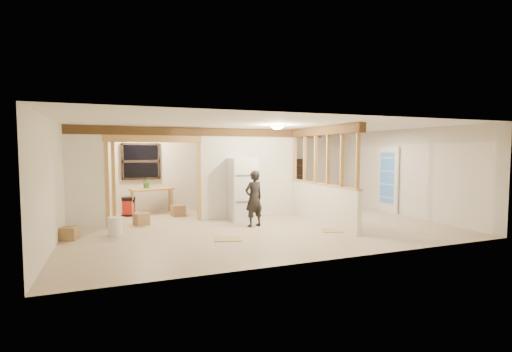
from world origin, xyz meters
name	(u,v)px	position (x,y,z in m)	size (l,w,h in m)	color
floor	(258,225)	(0.00, 0.00, -0.01)	(9.00, 6.50, 0.01)	#BDA88C
ceiling	(258,126)	(0.00, 0.00, 2.50)	(9.00, 6.50, 0.01)	white
wall_back	(222,169)	(0.00, 3.25, 1.25)	(9.00, 0.01, 2.50)	silver
wall_front	(328,188)	(0.00, -3.25, 1.25)	(9.00, 0.01, 2.50)	silver
wall_left	(57,181)	(-4.50, 0.00, 1.25)	(0.01, 6.50, 2.50)	silver
wall_right	(400,172)	(4.50, 0.00, 1.25)	(0.01, 6.50, 2.50)	silver
partition_left_stub	(85,177)	(-4.05, 1.20, 1.25)	(0.90, 0.12, 2.50)	silver
partition_center	(249,173)	(0.20, 1.20, 1.25)	(2.80, 0.12, 2.50)	silver
doorway_frame	(155,181)	(-2.40, 1.20, 1.10)	(2.46, 0.14, 2.20)	tan
header_beam_back	(207,132)	(-1.00, 1.20, 2.38)	(7.00, 0.18, 0.22)	brown
header_beam_right	(322,131)	(1.60, -0.40, 2.38)	(0.18, 3.30, 0.22)	brown
pony_wall	(321,204)	(1.60, -0.40, 0.50)	(0.12, 3.20, 1.00)	silver
stud_partition	(322,159)	(1.60, -0.40, 1.66)	(0.14, 3.20, 1.32)	tan
window_back	(141,161)	(-2.60, 3.17, 1.55)	(1.12, 0.10, 1.10)	black
french_door	(388,179)	(4.42, 0.40, 1.00)	(0.12, 0.86, 2.00)	white
ceiling_dome_main	(277,126)	(0.30, -0.50, 2.48)	(0.36, 0.36, 0.16)	#FFEABF
ceiling_dome_util	(146,129)	(-2.50, 2.30, 2.48)	(0.32, 0.32, 0.14)	#FFEABF
hanging_bulb	(168,139)	(-2.00, 1.60, 2.18)	(0.07, 0.07, 0.07)	#FFD88C
refrigerator	(243,189)	(-0.14, 0.80, 0.84)	(0.69, 0.67, 1.68)	white
woman	(254,199)	(-0.17, -0.16, 0.70)	(0.51, 0.33, 1.40)	black
work_table	(152,201)	(-2.35, 2.67, 0.38)	(1.21, 0.60, 0.76)	tan
potted_plant	(147,183)	(-2.48, 2.76, 0.92)	(0.29, 0.25, 0.32)	#32782E
shop_vac	(129,206)	(-3.01, 2.55, 0.27)	(0.42, 0.42, 0.55)	#9F1912
bookshelf	(295,181)	(2.61, 3.05, 0.79)	(0.79, 0.26, 1.58)	black
bucket	(115,226)	(-3.39, 0.06, 0.20)	(0.32, 0.32, 0.41)	silver
box_util_a	(178,211)	(-1.68, 2.03, 0.15)	(0.36, 0.31, 0.31)	#9D784C
box_util_b	(141,219)	(-2.77, 1.06, 0.15)	(0.33, 0.33, 0.30)	#9D784C
box_front	(69,233)	(-4.30, -0.04, 0.14)	(0.34, 0.27, 0.27)	#9D784C
floor_panel_near	(332,230)	(1.38, -1.27, 0.01)	(0.47, 0.47, 0.02)	tan
floor_panel_far	(228,239)	(-1.17, -1.21, 0.01)	(0.56, 0.45, 0.02)	tan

